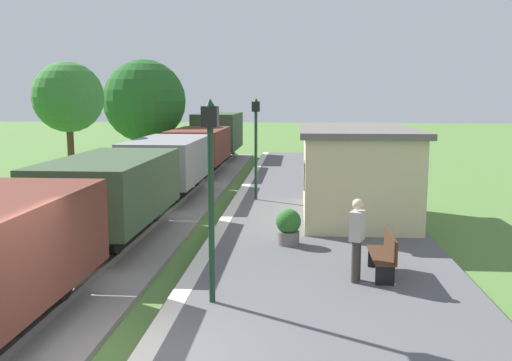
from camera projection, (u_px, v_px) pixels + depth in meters
name	position (u px, v px, depth m)	size (l,w,h in m)	color
platform_edge_stripe	(140.00, 361.00, 7.83)	(0.36, 60.00, 0.01)	silver
rail_near	(0.00, 360.00, 8.00)	(0.07, 60.00, 0.14)	slate
freight_train	(173.00, 160.00, 21.98)	(2.50, 32.60, 2.72)	brown
station_hut	(355.00, 172.00, 17.24)	(3.50, 5.80, 2.78)	beige
bench_near_hut	(384.00, 254.00, 11.50)	(0.42, 1.50, 0.91)	#422819
bench_down_platform	(343.00, 177.00, 22.45)	(0.42, 1.50, 0.91)	#422819
person_waiting	(357.00, 237.00, 11.08)	(0.36, 0.44, 1.71)	#38332D
potted_planter	(288.00, 226.00, 13.97)	(0.64, 0.64, 0.92)	slate
lamp_post_near	(211.00, 164.00, 9.71)	(0.28, 0.28, 3.70)	#193823
lamp_post_far	(256.00, 130.00, 19.80)	(0.28, 0.28, 3.70)	#193823
tree_field_left	(68.00, 98.00, 22.70)	(2.90, 2.90, 5.42)	#4C3823
tree_field_distant	(145.00, 101.00, 30.73)	(4.59, 4.59, 6.05)	#4C3823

